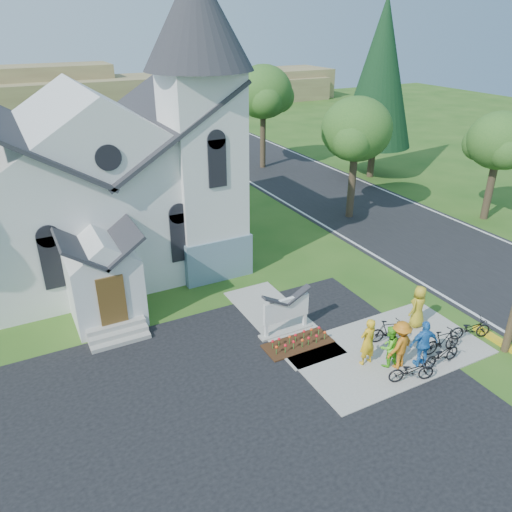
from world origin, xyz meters
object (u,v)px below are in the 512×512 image
church_sign (286,310)px  bike_2 (442,354)px  cyclist_0 (368,342)px  cyclist_4 (418,306)px  cyclist_3 (400,345)px  cyclist_2 (424,344)px  bike_3 (442,341)px  cyclist_1 (389,346)px  bike_1 (389,331)px  bike_4 (470,328)px  bike_0 (411,371)px

church_sign → bike_2: 5.68m
cyclist_0 → cyclist_4: size_ratio=1.04×
cyclist_3 → cyclist_2: bearing=145.1°
bike_3 → cyclist_0: bearing=80.7°
bike_2 → cyclist_4: size_ratio=0.93×
cyclist_1 → cyclist_4: bearing=-156.0°
cyclist_1 → bike_3: bearing=167.8°
cyclist_0 → bike_2: size_ratio=1.11×
bike_1 → bike_4: bearing=-95.9°
bike_3 → bike_4: bearing=-78.9°
cyclist_1 → cyclist_2: cyclist_2 is taller
bike_4 → bike_2: bearing=124.1°
bike_0 → cyclist_1: (-0.13, 1.02, 0.36)m
cyclist_0 → cyclist_1: cyclist_0 is taller
bike_1 → cyclist_3: size_ratio=0.86×
church_sign → bike_4: 6.92m
cyclist_1 → bike_2: bearing=149.6°
cyclist_0 → cyclist_1: bearing=141.1°
cyclist_0 → bike_0: 1.68m
cyclist_2 → cyclist_4: cyclist_2 is taller
bike_0 → cyclist_3: bearing=8.1°
cyclist_3 → bike_1: bearing=-130.6°
bike_2 → cyclist_0: bearing=58.0°
bike_0 → cyclist_2: size_ratio=0.89×
cyclist_2 → bike_2: (0.63, -0.30, -0.46)m
bike_0 → cyclist_3: cyclist_3 is taller
church_sign → bike_1: (3.05, -2.32, -0.52)m
cyclist_1 → cyclist_3: cyclist_3 is taller
bike_3 → cyclist_4: bearing=-8.3°
cyclist_2 → bike_2: size_ratio=1.09×
bike_1 → bike_4: 3.11m
bike_1 → bike_4: (2.85, -1.25, -0.04)m
cyclist_3 → cyclist_4: (2.37, 1.61, -0.03)m
bike_2 → cyclist_3: bearing=63.5°
bike_3 → cyclist_4: 1.81m
cyclist_4 → cyclist_1: bearing=13.3°
church_sign → cyclist_4: cyclist_4 is taller
bike_3 → bike_4: size_ratio=0.97×
bike_3 → bike_2: bearing=138.9°
cyclist_1 → bike_1: size_ratio=1.01×
cyclist_0 → bike_2: 2.64m
cyclist_2 → bike_2: 0.84m
bike_0 → cyclist_4: cyclist_4 is taller
bike_0 → bike_1: bearing=-3.3°
cyclist_2 → cyclist_3: 0.83m
church_sign → bike_0: bearing=-63.3°
bike_1 → cyclist_0: bearing=129.7°
bike_0 → bike_1: bike_1 is taller
bike_2 → bike_4: (2.15, 0.65, -0.00)m
cyclist_2 → bike_3: (1.18, 0.21, -0.42)m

